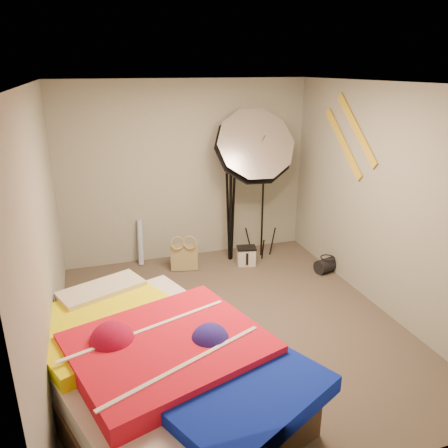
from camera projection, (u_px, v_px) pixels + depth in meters
name	position (u px, v px, depth m)	size (l,w,h in m)	color
floor	(232.00, 325.00, 4.73)	(4.00, 4.00, 0.00)	brown
ceiling	(234.00, 83.00, 3.88)	(4.00, 4.00, 0.00)	silver
wall_back	(187.00, 172.00, 6.09)	(3.50, 3.50, 0.00)	gray
wall_front	(346.00, 323.00, 2.51)	(3.50, 3.50, 0.00)	gray
wall_left	(43.00, 236.00, 3.80)	(4.00, 4.00, 0.00)	gray
wall_right	(383.00, 200.00, 4.81)	(4.00, 4.00, 0.00)	gray
tote_bag	(184.00, 257.00, 5.98)	(0.37, 0.11, 0.37)	#9D905D
wrapping_roll	(140.00, 242.00, 6.11)	(0.07, 0.07, 0.64)	#5982CB
camera_case	(246.00, 256.00, 6.14)	(0.25, 0.18, 0.25)	beige
duffel_bag	(327.00, 265.00, 5.93)	(0.19, 0.19, 0.32)	black
wall_stripe_upper	(356.00, 129.00, 5.10)	(0.02, 1.10, 0.10)	gold
wall_stripe_lower	(343.00, 143.00, 5.39)	(0.02, 1.10, 0.10)	gold
bed	(154.00, 366.00, 3.57)	(2.33, 2.69, 0.66)	#4C3625
photo_umbrella	(254.00, 148.00, 5.78)	(1.37, 1.06, 2.26)	black
camera_tripod	(231.00, 206.00, 6.08)	(0.09, 0.09, 1.40)	black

